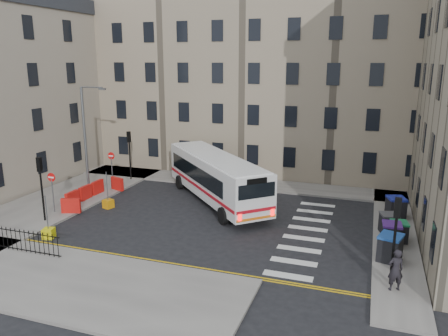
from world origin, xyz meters
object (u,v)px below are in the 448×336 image
Objects in this scene: streetlamp at (85,139)px; bollard_chevron at (49,233)px; bus at (216,176)px; bollard_yellow at (108,204)px; wheelie_bin_a at (390,248)px; wheelie_bin_b at (391,234)px; wheelie_bin_d at (389,223)px; pedestrian at (396,270)px; wheelie_bin_c at (399,231)px; wheelie_bin_e at (396,207)px.

bollard_chevron is (3.00, -8.00, -4.04)m from streetlamp.
bus reaches higher than bollard_chevron.
bollard_yellow and bollard_chevron have the same top height.
bus is 13.46m from wheelie_bin_a.
wheelie_bin_b is at bearing 102.90° from wheelie_bin_a.
streetlamp is 21.94m from wheelie_bin_d.
pedestrian reaches higher than wheelie_bin_b.
streetlamp is at bearing 165.42° from wheelie_bin_c.
pedestrian is at bearing -102.80° from wheelie_bin_c.
wheelie_bin_a is at bearing -109.89° from wheelie_bin_c.
bus is 11.85m from bollard_chevron.
wheelie_bin_b is 19.39m from bollard_chevron.
wheelie_bin_c is at bearing -5.66° from streetlamp.
streetlamp is at bearing 169.49° from wheelie_bin_b.
wheelie_bin_e is 2.48× the size of bollard_yellow.
streetlamp is at bearing -43.18° from pedestrian.
bus is 8.47× the size of wheelie_bin_d.
wheelie_bin_c is 3.99m from wheelie_bin_e.
wheelie_bin_d is 19.86m from bollard_chevron.
streetlamp is 10.26m from bus.
pedestrian reaches higher than wheelie_bin_a.
streetlamp is 0.75× the size of bus.
bus is 5.62× the size of pedestrian.
wheelie_bin_d is at bearing 20.35° from bollard_chevron.
wheelie_bin_b is (11.86, -4.48, -1.14)m from bus.
streetlamp is 5.48× the size of wheelie_bin_e.
wheelie_bin_b is 1.86m from wheelie_bin_d.
wheelie_bin_e is (0.50, 6.74, -0.00)m from wheelie_bin_a.
bollard_chevron is (-6.85, -9.53, -1.63)m from bus.
wheelie_bin_a reaches higher than wheelie_bin_b.
wheelie_bin_c is at bearing -80.64° from wheelie_bin_d.
wheelie_bin_c is 20.00m from bollard_chevron.
wheelie_bin_a is 2.00m from wheelie_bin_b.
wheelie_bin_d is (0.01, 3.84, -0.09)m from wheelie_bin_a.
bollard_yellow is at bearing 171.31° from wheelie_bin_c.
bus reaches higher than wheelie_bin_d.
bollard_chevron is (-18.74, 0.02, -0.82)m from pedestrian.
bollard_yellow is at bearing 175.19° from wheelie_bin_e.
wheelie_bin_a is at bearing -111.23° from wheelie_bin_e.
streetlamp is 13.57× the size of bollard_yellow.
bollard_chevron is (-18.60, -3.06, -0.54)m from wheelie_bin_a.
wheelie_bin_b is at bearing -2.10° from bollard_yellow.
wheelie_bin_b is at bearing -63.99° from bus.
bollard_chevron is at bearing -22.99° from pedestrian.
bus is 9.39× the size of wheelie_bin_c.
wheelie_bin_c is at bearing 95.25° from wheelie_bin_a.
bollard_yellow is (-18.39, -1.17, -0.44)m from wheelie_bin_d.
wheelie_bin_a is at bearing -96.10° from wheelie_bin_b.
wheelie_bin_a is at bearing 9.34° from bollard_chevron.
wheelie_bin_c is 1.93× the size of bollard_chevron.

